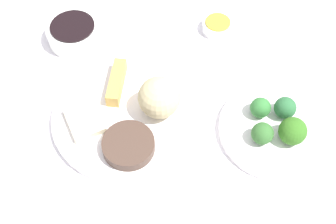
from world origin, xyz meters
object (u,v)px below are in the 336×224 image
at_px(soy_sauce_bowl, 74,33).
at_px(sauce_ramekin_hot_mustard, 217,26).
at_px(main_plate, 123,118).
at_px(broccoli_plate, 274,130).

distance_m(soy_sauce_bowl, sauce_ramekin_hot_mustard, 0.31).
xyz_separation_m(main_plate, soy_sauce_bowl, (-0.03, -0.24, 0.01)).
relative_size(broccoli_plate, soy_sauce_bowl, 1.81).
xyz_separation_m(main_plate, sauce_ramekin_hot_mustard, (-0.30, -0.07, 0.00)).
distance_m(main_plate, soy_sauce_bowl, 0.24).
xyz_separation_m(broccoli_plate, sauce_ramekin_hot_mustard, (-0.09, -0.26, 0.00)).
height_order(main_plate, soy_sauce_bowl, soy_sauce_bowl).
distance_m(main_plate, sauce_ramekin_hot_mustard, 0.31).
bearing_deg(broccoli_plate, sauce_ramekin_hot_mustard, -108.53).
xyz_separation_m(main_plate, broccoli_plate, (-0.21, 0.19, -0.00)).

